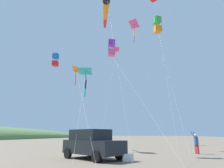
{
  "coord_description": "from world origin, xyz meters",
  "views": [
    {
      "loc": [
        4.95,
        -17.18,
        1.5
      ],
      "look_at": [
        -0.48,
        4.36,
        7.19
      ],
      "focal_mm": 31.89,
      "sensor_mm": 36.0,
      "label": 1
    }
  ],
  "objects_px": {
    "parked_car": "(92,144)",
    "kite_delta_long_streamer_right": "(116,50)",
    "kite_box_orange_high_right": "(56,60)",
    "kite_box_rainbow_low_near": "(112,48)",
    "kite_delta_black_fish_shape": "(77,70)",
    "kite_delta_long_streamer_left": "(135,24)",
    "kite_box_white_trailing": "(157,25)",
    "person_child_green_jacket": "(104,141)",
    "kite_delta_green_low_center": "(86,71)",
    "cooler_box": "(128,157)",
    "person_adult_flyer": "(196,142)",
    "kite_windsock_red_high_left": "(106,8)"
  },
  "relations": [
    {
      "from": "parked_car",
      "to": "kite_delta_long_streamer_right",
      "type": "distance_m",
      "value": 27.17
    },
    {
      "from": "kite_delta_long_streamer_right",
      "to": "kite_box_orange_high_right",
      "type": "relative_size",
      "value": 1.56
    },
    {
      "from": "kite_box_rainbow_low_near",
      "to": "kite_delta_black_fish_shape",
      "type": "xyz_separation_m",
      "value": [
        -5.61,
        5.05,
        0.05
      ]
    },
    {
      "from": "kite_delta_long_streamer_left",
      "to": "kite_delta_black_fish_shape",
      "type": "distance_m",
      "value": 8.56
    },
    {
      "from": "kite_delta_long_streamer_left",
      "to": "kite_box_orange_high_right",
      "type": "bearing_deg",
      "value": 176.45
    },
    {
      "from": "kite_delta_long_streamer_right",
      "to": "kite_box_white_trailing",
      "type": "distance_m",
      "value": 13.61
    },
    {
      "from": "person_child_green_jacket",
      "to": "kite_delta_long_streamer_left",
      "type": "height_order",
      "value": "kite_delta_long_streamer_left"
    },
    {
      "from": "person_child_green_jacket",
      "to": "kite_delta_long_streamer_left",
      "type": "xyz_separation_m",
      "value": [
        3.46,
        0.01,
        12.8
      ]
    },
    {
      "from": "kite_box_orange_high_right",
      "to": "kite_delta_green_low_center",
      "type": "relative_size",
      "value": 1.25
    },
    {
      "from": "parked_car",
      "to": "kite_delta_green_low_center",
      "type": "bearing_deg",
      "value": 117.07
    },
    {
      "from": "kite_delta_long_streamer_left",
      "to": "cooler_box",
      "type": "bearing_deg",
      "value": -87.55
    },
    {
      "from": "parked_car",
      "to": "cooler_box",
      "type": "height_order",
      "value": "parked_car"
    },
    {
      "from": "person_adult_flyer",
      "to": "kite_box_white_trailing",
      "type": "xyz_separation_m",
      "value": [
        -2.49,
        5.18,
        14.1
      ]
    },
    {
      "from": "person_child_green_jacket",
      "to": "kite_box_rainbow_low_near",
      "type": "distance_m",
      "value": 9.42
    },
    {
      "from": "person_adult_flyer",
      "to": "kite_box_rainbow_low_near",
      "type": "bearing_deg",
      "value": -159.95
    },
    {
      "from": "kite_delta_green_low_center",
      "to": "kite_delta_black_fish_shape",
      "type": "xyz_separation_m",
      "value": [
        -2.0,
        2.07,
        1.0
      ]
    },
    {
      "from": "person_adult_flyer",
      "to": "cooler_box",
      "type": "bearing_deg",
      "value": -128.47
    },
    {
      "from": "parked_car",
      "to": "kite_box_rainbow_low_near",
      "type": "height_order",
      "value": "kite_box_rainbow_low_near"
    },
    {
      "from": "person_child_green_jacket",
      "to": "person_adult_flyer",
      "type": "bearing_deg",
      "value": -13.62
    },
    {
      "from": "cooler_box",
      "to": "person_adult_flyer",
      "type": "height_order",
      "value": "person_adult_flyer"
    },
    {
      "from": "person_adult_flyer",
      "to": "kite_delta_long_streamer_left",
      "type": "bearing_deg",
      "value": 157.54
    },
    {
      "from": "parked_car",
      "to": "person_adult_flyer",
      "type": "xyz_separation_m",
      "value": [
        7.09,
        5.37,
        -0.0
      ]
    },
    {
      "from": "kite_delta_green_low_center",
      "to": "cooler_box",
      "type": "bearing_deg",
      "value": -49.51
    },
    {
      "from": "person_child_green_jacket",
      "to": "kite_box_orange_high_right",
      "type": "bearing_deg",
      "value": 174.48
    },
    {
      "from": "kite_delta_long_streamer_left",
      "to": "kite_windsock_red_high_left",
      "type": "bearing_deg",
      "value": -154.57
    },
    {
      "from": "cooler_box",
      "to": "kite_windsock_red_high_left",
      "type": "height_order",
      "value": "kite_windsock_red_high_left"
    },
    {
      "from": "parked_car",
      "to": "person_adult_flyer",
      "type": "height_order",
      "value": "parked_car"
    },
    {
      "from": "kite_delta_green_low_center",
      "to": "person_adult_flyer",
      "type": "bearing_deg",
      "value": -3.38
    },
    {
      "from": "cooler_box",
      "to": "kite_windsock_red_high_left",
      "type": "xyz_separation_m",
      "value": [
        -3.34,
        6.48,
        15.05
      ]
    },
    {
      "from": "parked_car",
      "to": "kite_delta_long_streamer_left",
      "type": "xyz_separation_m",
      "value": [
        2.11,
        7.43,
        12.7
      ]
    },
    {
      "from": "person_child_green_jacket",
      "to": "kite_delta_green_low_center",
      "type": "relative_size",
      "value": 0.17
    },
    {
      "from": "person_adult_flyer",
      "to": "kite_delta_black_fish_shape",
      "type": "relative_size",
      "value": 0.15
    },
    {
      "from": "kite_delta_green_low_center",
      "to": "kite_box_white_trailing",
      "type": "bearing_deg",
      "value": 30.92
    },
    {
      "from": "kite_delta_long_streamer_left",
      "to": "kite_delta_black_fish_shape",
      "type": "height_order",
      "value": "kite_delta_long_streamer_left"
    },
    {
      "from": "kite_delta_long_streamer_right",
      "to": "kite_delta_green_low_center",
      "type": "height_order",
      "value": "kite_delta_long_streamer_right"
    },
    {
      "from": "kite_delta_green_low_center",
      "to": "kite_delta_long_streamer_right",
      "type": "bearing_deg",
      "value": 90.56
    },
    {
      "from": "kite_delta_long_streamer_right",
      "to": "kite_delta_green_low_center",
      "type": "bearing_deg",
      "value": -89.44
    },
    {
      "from": "kite_box_rainbow_low_near",
      "to": "kite_windsock_red_high_left",
      "type": "bearing_deg",
      "value": 115.54
    },
    {
      "from": "person_adult_flyer",
      "to": "kite_delta_long_streamer_right",
      "type": "bearing_deg",
      "value": 122.58
    },
    {
      "from": "person_child_green_jacket",
      "to": "kite_delta_black_fish_shape",
      "type": "height_order",
      "value": "kite_delta_black_fish_shape"
    },
    {
      "from": "person_adult_flyer",
      "to": "kite_delta_long_streamer_left",
      "type": "relative_size",
      "value": 0.12
    },
    {
      "from": "kite_box_orange_high_right",
      "to": "parked_car",
      "type": "bearing_deg",
      "value": -45.34
    },
    {
      "from": "person_child_green_jacket",
      "to": "kite_box_rainbow_low_near",
      "type": "xyz_separation_m",
      "value": [
        1.91,
        -4.43,
        8.1
      ]
    },
    {
      "from": "person_adult_flyer",
      "to": "kite_delta_long_streamer_right",
      "type": "xyz_separation_m",
      "value": [
        -10.29,
        16.11,
        16.33
      ]
    },
    {
      "from": "kite_windsock_red_high_left",
      "to": "kite_box_rainbow_low_near",
      "type": "height_order",
      "value": "kite_windsock_red_high_left"
    },
    {
      "from": "parked_car",
      "to": "kite_box_white_trailing",
      "type": "bearing_deg",
      "value": 66.43
    },
    {
      "from": "kite_delta_long_streamer_left",
      "to": "kite_box_white_trailing",
      "type": "xyz_separation_m",
      "value": [
        2.49,
        3.12,
        1.39
      ]
    },
    {
      "from": "kite_windsock_red_high_left",
      "to": "kite_box_white_trailing",
      "type": "bearing_deg",
      "value": 39.65
    },
    {
      "from": "kite_delta_long_streamer_right",
      "to": "kite_box_rainbow_low_near",
      "type": "height_order",
      "value": "kite_delta_long_streamer_right"
    },
    {
      "from": "person_child_green_jacket",
      "to": "kite_delta_long_streamer_left",
      "type": "bearing_deg",
      "value": 0.22
    }
  ]
}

